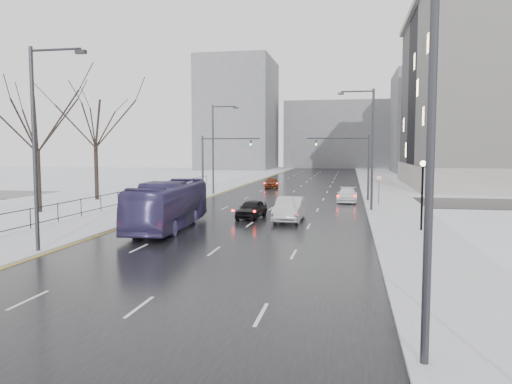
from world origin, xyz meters
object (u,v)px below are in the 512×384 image
Objects in this scene: lamppost_r_mid at (422,185)px; bus at (169,205)px; streetlight_r_near at (420,127)px; mast_signal_right at (357,160)px; streetlight_r_mid at (370,143)px; mast_signal_left at (213,159)px; sedan_right_far at (347,195)px; streetlight_l_near at (38,139)px; tree_park_d at (40,213)px; sedan_right_near at (290,209)px; streetlight_l_far at (215,145)px; no_uturn_sign at (379,181)px; tree_park_e at (97,201)px; sedan_center_near at (252,209)px; sedan_center_far at (272,182)px.

lamppost_r_mid is 15.93m from bus.
mast_signal_right is (-0.84, 38.00, -1.51)m from streetlight_r_near.
streetlight_r_mid is 2.34× the size of lamppost_r_mid.
mast_signal_left is (-14.65, 0.00, 0.00)m from mast_signal_right.
mast_signal_right is 3.65m from sedan_right_far.
mast_signal_right is at bearing 61.04° from streetlight_l_near.
streetlight_r_near is at bearing -88.73° from mast_signal_right.
mast_signal_right is (-0.84, 8.00, -1.51)m from streetlight_r_mid.
streetlight_r_mid is at bearing 13.01° from tree_park_d.
sedan_right_near is (-8.55, 3.24, -2.06)m from lamppost_r_mid.
mast_signal_left reaches higher than lamppost_r_mid.
lamppost_r_mid is (19.17, 10.00, -2.67)m from streetlight_l_near.
streetlight_r_near is at bearing -68.75° from streetlight_l_far.
sedan_right_far is at bearing -4.10° from mast_signal_left.
streetlight_l_near is 29.81m from no_uturn_sign.
sedan_right_far is at bearing -18.90° from streetlight_l_far.
tree_park_e is 2.91× the size of sedan_right_far.
sedan_center_far is at bearing 101.99° from sedan_center_near.
no_uturn_sign is (1.87, -4.00, -1.81)m from mast_signal_right.
streetlight_l_far is at bearing 162.49° from sedan_right_far.
tree_park_e is 1.35× the size of streetlight_r_near.
streetlight_l_far is at bearing 143.70° from streetlight_r_mid.
streetlight_l_far is 12.86m from sedan_center_far.
mast_signal_right is at bearing 8.90° from tree_park_e.
bus reaches higher than sedan_center_far.
mast_signal_right is 1.00× the size of mast_signal_left.
tree_park_e reaches higher than lamppost_r_mid.
streetlight_r_mid is at bearing 39.87° from sedan_center_near.
mast_signal_right is 18.76m from sedan_center_far.
tree_park_e reaches higher than sedan_right_far.
mast_signal_right is 1.64× the size of sedan_center_near.
tree_park_e reaches higher than sedan_center_far.
streetlight_r_near is 1.00× the size of streetlight_r_mid.
sedan_center_near is at bearing -116.86° from sedan_right_far.
mast_signal_right reaches higher than no_uturn_sign.
sedan_right_far is (13.72, -0.98, -3.39)m from mast_signal_left.
tree_park_e is 24.78m from sedan_right_far.
streetlight_r_mid is at bearing -104.48° from no_uturn_sign.
sedan_right_far is at bearing 28.28° from tree_park_d.
streetlight_l_far is 1.54× the size of mast_signal_left.
sedan_right_near is (-6.75, -10.76, -1.41)m from no_uturn_sign.
sedan_right_near is (10.62, 13.24, -4.73)m from streetlight_l_near.
sedan_right_far is (24.19, 13.01, 0.71)m from tree_park_d.
streetlight_r_near is 1.54× the size of mast_signal_left.
sedan_center_far is (-3.00, 28.76, 0.03)m from sedan_center_near.
streetlight_r_near is at bearing -83.45° from sedan_center_far.
streetlight_l_far is 1.54× the size of mast_signal_right.
tree_park_e is at bearing 127.79° from streetlight_r_near.
mast_signal_left is 19.85m from bus.
mast_signal_right is 1.56× the size of sedan_center_far.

